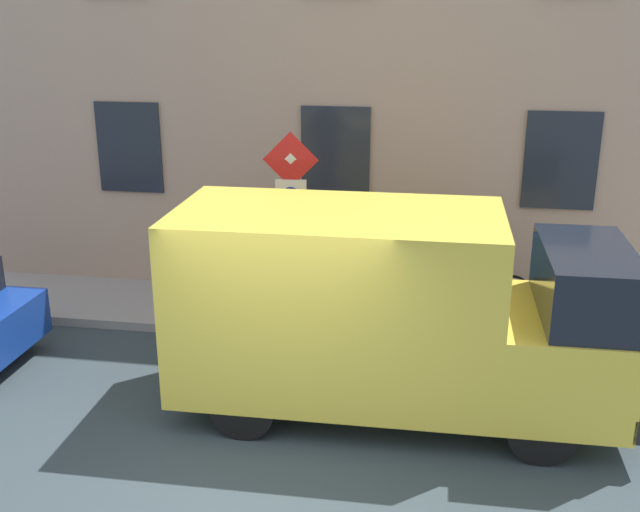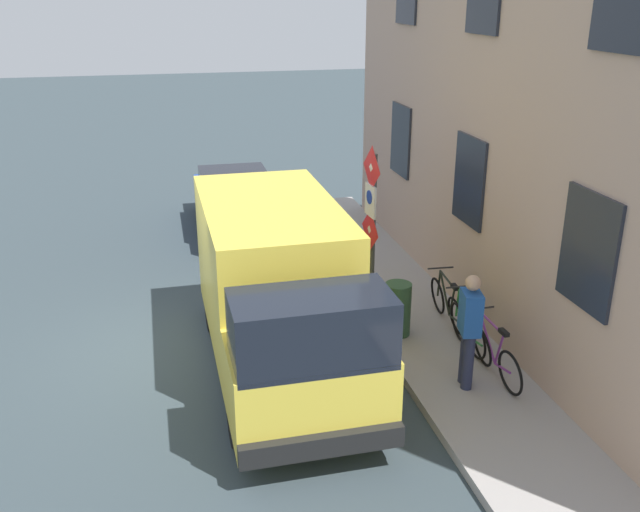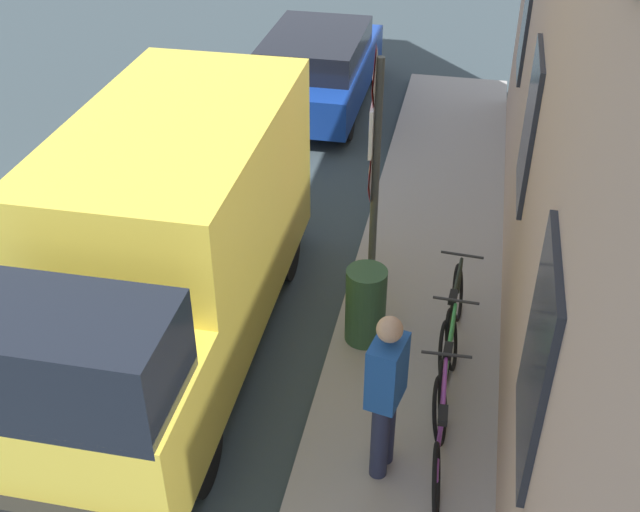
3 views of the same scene
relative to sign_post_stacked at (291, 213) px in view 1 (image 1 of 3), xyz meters
name	(u,v)px [view 1 (image 1 of 3)]	position (x,y,z in m)	size (l,w,h in m)	color
ground_plane	(268,470)	(-3.41, -0.40, -1.93)	(80.00, 80.00, 0.00)	#323F44
sidewalk_slab	(327,316)	(0.71, -0.40, -1.86)	(1.82, 14.61, 0.14)	#9A9592
building_facade	(339,62)	(1.97, -0.40, 1.96)	(0.75, 12.61, 7.78)	tan
sign_post_stacked	(291,213)	(0.00, 0.00, 0.00)	(0.16, 0.56, 2.83)	#474C47
delivery_van	(387,309)	(-1.90, -1.54, -0.60)	(2.04, 5.35, 2.50)	yellow
bicycle_purple	(476,290)	(1.07, -2.71, -1.42)	(0.46, 1.71, 0.89)	black
bicycle_green	(422,287)	(1.07, -1.88, -1.42)	(0.46, 1.71, 0.89)	black
bicycle_black	(370,284)	(1.07, -1.05, -1.42)	(0.46, 1.72, 0.89)	black
pedestrian	(491,267)	(0.58, -2.88, -0.86)	(0.33, 0.44, 1.72)	#262B47
litter_bin	(369,301)	(0.15, -1.13, -1.34)	(0.44, 0.44, 0.90)	#2D5133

